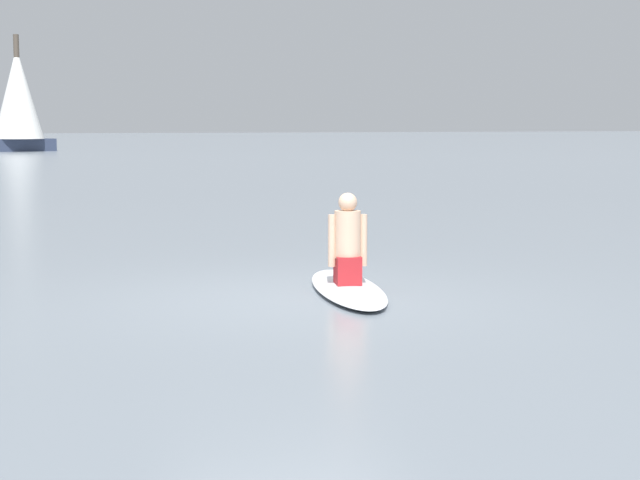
% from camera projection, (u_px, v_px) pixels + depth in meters
% --- Properties ---
extents(ground_plane, '(400.00, 400.00, 0.00)m').
position_uv_depth(ground_plane, '(293.00, 299.00, 10.57)').
color(ground_plane, gray).
extents(surfboard, '(2.84, 1.44, 0.09)m').
position_uv_depth(surfboard, '(348.00, 288.00, 10.98)').
color(surfboard, white).
rests_on(surfboard, ground).
extents(person_paddler, '(0.39, 0.43, 0.99)m').
position_uv_depth(person_paddler, '(348.00, 243.00, 10.92)').
color(person_paddler, '#A51E23').
rests_on(person_paddler, surfboard).
extents(sailboat_distant, '(3.88, 4.84, 7.72)m').
position_uv_depth(sailboat_distant, '(18.00, 97.00, 67.63)').
color(sailboat_distant, '#2D3851').
rests_on(sailboat_distant, ground).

